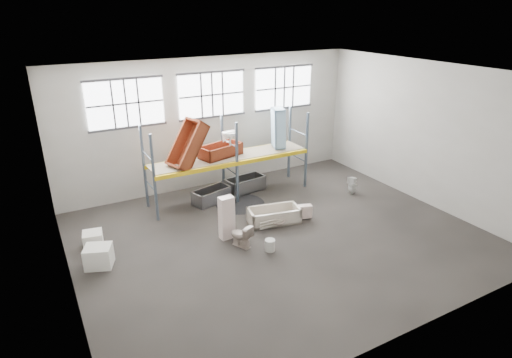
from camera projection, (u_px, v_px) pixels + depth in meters
floor at (279, 237)px, 13.42m from camera, size 12.00×10.00×0.10m
ceiling at (283, 72)px, 11.51m from camera, size 12.00×10.00×0.10m
wall_back at (212, 123)px, 16.56m from camera, size 12.00×0.10×5.00m
wall_front at (418, 237)px, 8.36m from camera, size 12.00×0.10×5.00m
wall_left at (56, 204)px, 9.75m from camera, size 0.10×10.00×5.00m
wall_right at (425, 133)px, 15.17m from camera, size 0.10×10.00×5.00m
window_left at (126, 103)px, 14.63m from camera, size 2.60×0.04×1.60m
window_mid at (212, 95)px, 16.06m from camera, size 2.60×0.04×1.60m
window_right at (284, 88)px, 17.49m from camera, size 2.60×0.04×1.60m
rack_upright_la at (154, 179)px, 13.85m from camera, size 0.08×0.08×3.00m
rack_upright_lb at (144, 167)px, 14.82m from camera, size 0.08×0.08×3.00m
rack_upright_ma at (237, 163)px, 15.19m from camera, size 0.08×0.08×3.00m
rack_upright_mb at (223, 154)px, 16.17m from camera, size 0.08×0.08×3.00m
rack_upright_ra at (306, 151)px, 16.54m from camera, size 0.08×0.08×3.00m
rack_upright_rb at (289, 143)px, 17.51m from camera, size 0.08×0.08×3.00m
rack_beam_front at (237, 163)px, 15.19m from camera, size 6.00×0.10×0.14m
rack_beam_back at (223, 154)px, 16.17m from camera, size 6.00×0.10×0.14m
shelf_deck at (230, 157)px, 15.65m from camera, size 5.90×1.10×0.03m
wet_patch at (240, 204)px, 15.59m from camera, size 1.80×1.80×0.00m
bathtub_beige at (274, 215)px, 14.19m from camera, size 1.82×1.13×0.50m
cistern_spare at (305, 211)px, 14.38m from camera, size 0.51×0.34×0.45m
sink_in_tub at (278, 223)px, 13.88m from camera, size 0.45×0.45×0.15m
toilet_beige at (241, 235)px, 12.72m from camera, size 0.65×0.80×0.72m
cistern_tall at (227, 218)px, 13.06m from camera, size 0.46×0.32×1.38m
toilet_white at (352, 185)px, 16.30m from camera, size 0.40×0.40×0.71m
steel_tub_left at (211, 196)px, 15.65m from camera, size 1.52×1.00×0.51m
steel_tub_right at (245, 184)px, 16.58m from camera, size 1.61×0.91×0.56m
rust_tub_flat at (221, 150)px, 15.55m from camera, size 1.72×1.13×0.44m
rust_tub_tilted at (187, 145)px, 14.59m from camera, size 1.61×1.22×1.74m
sink_on_shelf at (230, 145)px, 15.26m from camera, size 0.66×0.55×0.53m
blue_tub_upright at (278, 128)px, 16.25m from camera, size 0.67×0.82×1.51m
bucket at (270, 245)px, 12.55m from camera, size 0.34×0.34×0.35m
carton_near at (99, 256)px, 11.76m from camera, size 0.88×0.83×0.60m
carton_far at (93, 239)px, 12.76m from camera, size 0.64×0.64×0.46m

